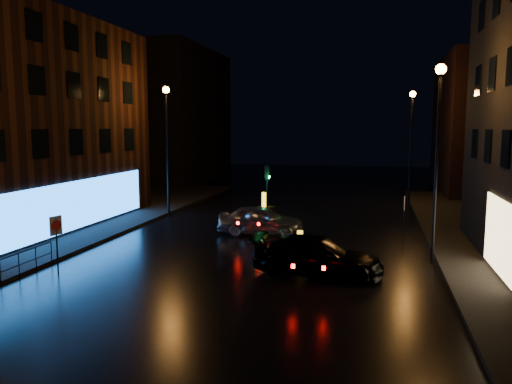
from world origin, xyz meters
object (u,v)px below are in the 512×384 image
Objects in this scene: traffic_signal at (267,212)px; dark_sedan at (317,256)px; road_sign_left at (56,230)px; bollard_far at (264,205)px; silver_hatchback at (261,220)px; bollard_near at (300,246)px; road_sign_right at (404,207)px.

dark_sedan is (4.37, -10.91, 0.25)m from traffic_signal.
road_sign_left is at bearing -113.74° from traffic_signal.
traffic_signal reaches higher than bollard_far.
silver_hatchback reaches higher than bollard_near.
road_sign_right reaches higher than silver_hatchback.
road_sign_right is (13.82, 10.09, -0.11)m from road_sign_left.
road_sign_left reaches higher than silver_hatchback.
dark_sedan is 4.17× the size of bollard_near.
bollard_near is (3.13, -7.09, -0.30)m from traffic_signal.
bollard_near is 12.28m from bollard_far.
traffic_signal reaches higher than road_sign_left.
dark_sedan reaches higher than bollard_near.
bollard_near is 6.58m from road_sign_right.
bollard_near is 0.54× the size of road_sign_left.
silver_hatchback is 2.12× the size of road_sign_right.
road_sign_left reaches higher than bollard_far.
silver_hatchback is at bearing 69.93° from road_sign_left.
road_sign_right reaches higher than bollard_far.
bollard_near is (2.60, -2.98, -0.58)m from silver_hatchback.
road_sign_right is (9.21, -7.40, 1.37)m from bollard_far.
traffic_signal reaches higher than road_sign_right.
dark_sedan is at bearing 26.99° from road_sign_left.
road_sign_left reaches higher than road_sign_right.
bollard_far is at bearing 90.17° from road_sign_left.
traffic_signal reaches higher than bollard_near.
bollard_far is (-1.14, 4.42, -0.25)m from traffic_signal.
road_sign_right is at bearing -20.86° from dark_sedan.
dark_sedan reaches higher than bollard_far.
road_sign_right reaches higher than dark_sedan.
traffic_signal is at bearing 81.19° from road_sign_left.
bollard_far is at bearing 90.09° from bollard_near.
road_sign_left is (-5.75, -13.07, 1.22)m from traffic_signal.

